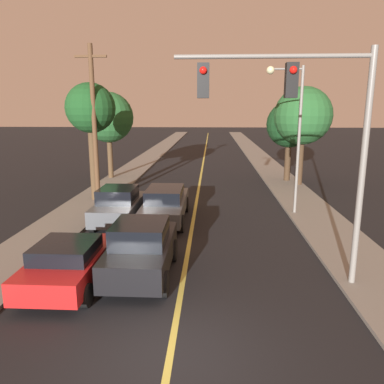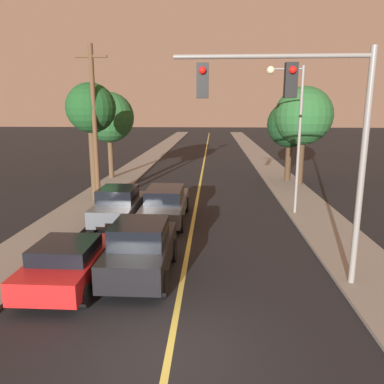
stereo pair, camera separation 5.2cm
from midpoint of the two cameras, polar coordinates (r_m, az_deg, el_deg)
The scene contains 15 objects.
ground_plane at distance 8.58m, azimuth -3.40°, elevation -23.73°, with size 200.00×200.00×0.00m, color black.
road_surface at distance 43.17m, azimuth 2.09°, elevation 5.80°, with size 9.13×80.00×0.01m.
sidewalk_left at distance 43.67m, azimuth -5.60°, elevation 5.90°, with size 2.50×80.00×0.12m.
sidewalk_right at distance 43.44m, azimuth 9.82°, elevation 5.74°, with size 2.50×80.00×0.12m.
car_near_lane_front at distance 11.63m, azimuth -7.64°, elevation -8.61°, with size 1.90×4.06×1.78m.
car_near_lane_second at distance 17.22m, azimuth -3.98°, elevation -1.77°, with size 1.91×5.16×1.59m.
car_outer_lane_front at distance 11.62m, azimuth -18.21°, elevation -10.13°, with size 1.96×3.87×1.37m.
car_outer_lane_second at distance 17.03m, azimuth -10.95°, elevation -2.02°, with size 1.88×4.10×1.70m.
traffic_signal_mast at distance 10.66m, azimuth 16.90°, elevation 10.60°, with size 5.25×0.42×6.55m.
streetlamp_right at distance 18.32m, azimuth 15.02°, elevation 10.46°, with size 1.72×0.36×6.87m.
utility_pole_left at distance 19.96m, azimuth -14.55°, elevation 9.99°, with size 1.60×0.24×8.07m.
tree_left_near at distance 21.15m, azimuth -15.08°, elevation 11.97°, with size 2.66×2.66×6.34m.
tree_left_far at distance 27.92m, azimuth -12.49°, elevation 11.00°, with size 3.58×3.58×6.15m.
tree_right_near at distance 26.99m, azimuth 14.78°, elevation 9.86°, with size 3.17×3.17×5.50m.
tree_right_far at distance 25.68m, azimuth 16.67°, elevation 11.03°, with size 3.73×3.73×6.39m.
Camera 2 is at (0.88, -6.86, 5.08)m, focal length 35.00 mm.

